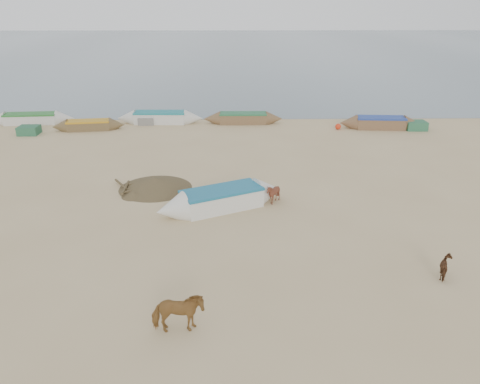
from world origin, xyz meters
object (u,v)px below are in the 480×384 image
Objects in this scene: cow_adult at (178,313)px; calf_right at (447,268)px; calf_front at (273,193)px; near_canoe at (222,199)px.

cow_adult is 9.47m from calf_right.
calf_front reaches higher than calf_right.
calf_right is 9.98m from near_canoe.
cow_adult is at bearing -34.33° from calf_front.
calf_front is 0.16× the size of near_canoe.
near_canoe is (-2.43, -0.54, -0.02)m from calf_front.
calf_right is (5.52, -6.58, -0.11)m from calf_front.
calf_front is at bearing -26.49° from cow_adult.
cow_adult is 1.54× the size of calf_front.
calf_front is 8.59m from calf_right.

